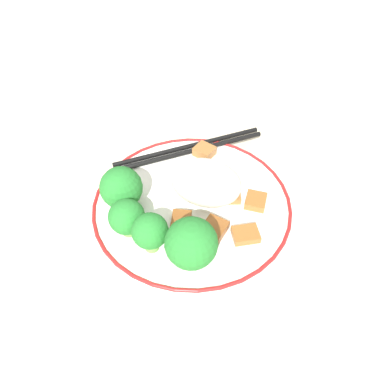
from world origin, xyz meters
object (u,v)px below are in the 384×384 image
at_px(broccoli_mid_left, 191,243).
at_px(chopsticks, 189,149).
at_px(plate, 192,205).
at_px(broccoli_back_left, 121,188).
at_px(broccoli_back_right, 150,232).
at_px(broccoli_back_center, 127,217).

height_order(broccoli_mid_left, chopsticks, broccoli_mid_left).
relative_size(plate, chopsticks, 1.41).
bearing_deg(broccoli_mid_left, broccoli_back_left, -25.47).
bearing_deg(chopsticks, plate, 111.93).
relative_size(broccoli_back_right, broccoli_mid_left, 0.80).
height_order(plate, broccoli_back_right, broccoli_back_right).
height_order(broccoli_back_left, broccoli_mid_left, broccoli_mid_left).
bearing_deg(broccoli_mid_left, plate, -70.82).
xyz_separation_m(plate, broccoli_back_left, (0.08, 0.03, 0.04)).
distance_m(broccoli_back_left, chopsticks, 0.14).
height_order(broccoli_back_center, broccoli_back_right, broccoli_back_right).
relative_size(broccoli_back_right, chopsticks, 0.29).
distance_m(plate, broccoli_back_right, 0.09).
xyz_separation_m(plate, chopsticks, (0.04, -0.10, 0.01)).
xyz_separation_m(broccoli_back_left, broccoli_back_right, (-0.06, 0.05, -0.00)).
xyz_separation_m(broccoli_back_left, broccoli_back_center, (-0.03, 0.04, -0.00)).
relative_size(broccoli_back_center, broccoli_back_right, 0.94).
height_order(plate, chopsticks, chopsticks).
bearing_deg(broccoli_back_right, broccoli_mid_left, 175.81).
distance_m(broccoli_back_left, broccoli_mid_left, 0.12).
height_order(broccoli_back_left, broccoli_back_right, broccoli_back_left).
bearing_deg(chopsticks, broccoli_back_center, 83.85).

